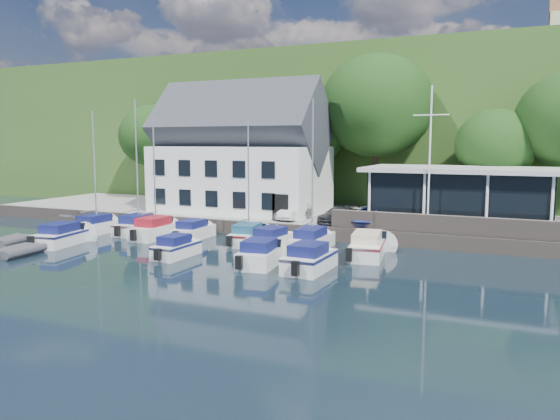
% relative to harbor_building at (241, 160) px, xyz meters
% --- Properties ---
extents(ground, '(180.00, 180.00, 0.00)m').
position_rel_harbor_building_xyz_m(ground, '(7.00, -16.50, -5.35)').
color(ground, black).
rests_on(ground, ground).
extents(quay, '(60.00, 13.00, 1.00)m').
position_rel_harbor_building_xyz_m(quay, '(7.00, 1.00, -4.85)').
color(quay, '#9C9C97').
rests_on(quay, ground).
extents(quay_face, '(60.00, 0.30, 1.00)m').
position_rel_harbor_building_xyz_m(quay_face, '(7.00, -5.50, -4.85)').
color(quay_face, '#63574F').
rests_on(quay_face, ground).
extents(hillside, '(160.00, 75.00, 16.00)m').
position_rel_harbor_building_xyz_m(hillside, '(7.00, 45.50, 2.65)').
color(hillside, '#32511E').
rests_on(hillside, ground).
extents(field_patch, '(50.00, 30.00, 0.30)m').
position_rel_harbor_building_xyz_m(field_patch, '(15.00, 53.50, 10.80)').
color(field_patch, '#5C6633').
rests_on(field_patch, hillside).
extents(harbor_building, '(14.40, 8.20, 8.70)m').
position_rel_harbor_building_xyz_m(harbor_building, '(0.00, 0.00, 0.00)').
color(harbor_building, white).
rests_on(harbor_building, quay).
extents(club_pavilion, '(13.20, 7.20, 4.10)m').
position_rel_harbor_building_xyz_m(club_pavilion, '(18.00, -0.50, -2.30)').
color(club_pavilion, black).
rests_on(club_pavilion, quay).
extents(seawall, '(18.00, 0.50, 1.20)m').
position_rel_harbor_building_xyz_m(seawall, '(19.00, -5.10, -3.75)').
color(seawall, '#63574F').
rests_on(seawall, quay).
extents(gangway, '(1.20, 6.00, 1.40)m').
position_rel_harbor_building_xyz_m(gangway, '(-9.50, -7.50, -5.35)').
color(gangway, silver).
rests_on(gangway, ground).
extents(car_silver, '(2.43, 3.78, 1.20)m').
position_rel_harbor_building_xyz_m(car_silver, '(6.18, -3.07, -3.75)').
color(car_silver, '#BABAC0').
rests_on(car_silver, quay).
extents(car_white, '(1.63, 3.84, 1.23)m').
position_rel_harbor_building_xyz_m(car_white, '(6.29, -3.03, -3.73)').
color(car_white, silver).
rests_on(car_white, quay).
extents(car_dgrey, '(2.56, 4.26, 1.16)m').
position_rel_harbor_building_xyz_m(car_dgrey, '(9.81, -3.26, -3.77)').
color(car_dgrey, '#2C2C30').
rests_on(car_dgrey, quay).
extents(car_blue, '(1.63, 3.95, 1.34)m').
position_rel_harbor_building_xyz_m(car_blue, '(12.10, -3.28, -3.68)').
color(car_blue, '#313E97').
rests_on(car_blue, quay).
extents(flagpole, '(2.29, 0.20, 9.55)m').
position_rel_harbor_building_xyz_m(flagpole, '(16.37, -4.22, 0.42)').
color(flagpole, white).
rests_on(flagpole, quay).
extents(tree_0, '(7.07, 7.07, 9.66)m').
position_rel_harbor_building_xyz_m(tree_0, '(-13.13, 5.43, 0.48)').
color(tree_0, '#16330F').
rests_on(tree_0, quay).
extents(tree_1, '(6.91, 6.91, 9.45)m').
position_rel_harbor_building_xyz_m(tree_1, '(-4.82, 6.13, 0.38)').
color(tree_1, '#16330F').
rests_on(tree_1, quay).
extents(tree_2, '(7.95, 7.95, 10.87)m').
position_rel_harbor_building_xyz_m(tree_2, '(3.85, 5.07, 1.08)').
color(tree_2, '#16330F').
rests_on(tree_2, quay).
extents(tree_3, '(9.81, 9.81, 13.41)m').
position_rel_harbor_building_xyz_m(tree_3, '(10.23, 5.78, 2.36)').
color(tree_3, '#16330F').
rests_on(tree_3, quay).
extents(tree_4, '(6.20, 6.20, 8.47)m').
position_rel_harbor_building_xyz_m(tree_4, '(19.95, 4.87, -0.12)').
color(tree_4, '#16330F').
rests_on(tree_4, quay).
extents(boat_r1_0, '(2.13, 6.00, 8.79)m').
position_rel_harbor_building_xyz_m(boat_r1_0, '(-7.34, -9.48, -0.95)').
color(boat_r1_0, silver).
rests_on(boat_r1_0, ground).
extents(boat_r1_1, '(2.25, 6.05, 9.16)m').
position_rel_harbor_building_xyz_m(boat_r1_1, '(-4.17, -8.51, -0.77)').
color(boat_r1_1, silver).
rests_on(boat_r1_1, ground).
extents(boat_r1_2, '(2.13, 6.46, 9.54)m').
position_rel_harbor_building_xyz_m(boat_r1_2, '(-1.94, -9.37, -0.58)').
color(boat_r1_2, silver).
rests_on(boat_r1_2, ground).
extents(boat_r1_3, '(1.95, 5.58, 1.39)m').
position_rel_harbor_building_xyz_m(boat_r1_3, '(0.68, -8.50, -4.66)').
color(boat_r1_3, silver).
rests_on(boat_r1_3, ground).
extents(boat_r1_4, '(2.72, 5.83, 8.62)m').
position_rel_harbor_building_xyz_m(boat_r1_4, '(5.23, -8.67, -1.04)').
color(boat_r1_4, silver).
rests_on(boat_r1_4, ground).
extents(boat_r1_5, '(2.46, 5.45, 1.38)m').
position_rel_harbor_building_xyz_m(boat_r1_5, '(7.22, -9.20, -4.66)').
color(boat_r1_5, silver).
rests_on(boat_r1_5, ground).
extents(boat_r1_6, '(1.87, 6.38, 8.93)m').
position_rel_harbor_building_xyz_m(boat_r1_6, '(9.86, -8.77, -0.89)').
color(boat_r1_6, silver).
rests_on(boat_r1_6, ground).
extents(boat_r1_7, '(3.00, 7.10, 1.55)m').
position_rel_harbor_building_xyz_m(boat_r1_7, '(13.70, -9.39, -4.58)').
color(boat_r1_7, silver).
rests_on(boat_r1_7, ground).
extents(boat_r2_0, '(2.92, 6.42, 1.50)m').
position_rel_harbor_building_xyz_m(boat_r2_0, '(-6.11, -14.04, -4.60)').
color(boat_r2_0, silver).
rests_on(boat_r2_0, ground).
extents(boat_r2_2, '(1.66, 4.89, 1.37)m').
position_rel_harbor_building_xyz_m(boat_r2_2, '(3.20, -14.23, -4.67)').
color(boat_r2_2, silver).
rests_on(boat_r2_2, ground).
extents(boat_r2_3, '(2.75, 5.62, 1.50)m').
position_rel_harbor_building_xyz_m(boat_r2_3, '(8.84, -14.17, -4.60)').
color(boat_r2_3, silver).
rests_on(boat_r2_3, ground).
extents(boat_r2_4, '(2.18, 5.54, 1.53)m').
position_rel_harbor_building_xyz_m(boat_r2_4, '(11.80, -14.23, -4.59)').
color(boat_r2_4, silver).
rests_on(boat_r2_4, ground).
extents(dinghy_0, '(2.30, 3.29, 0.71)m').
position_rel_harbor_building_xyz_m(dinghy_0, '(-9.38, -15.46, -5.00)').
color(dinghy_0, '#3B3A40').
rests_on(dinghy_0, ground).
extents(dinghy_1, '(2.14, 3.34, 0.75)m').
position_rel_harbor_building_xyz_m(dinghy_1, '(-5.88, -17.87, -4.97)').
color(dinghy_1, '#3B3A40').
rests_on(dinghy_1, ground).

